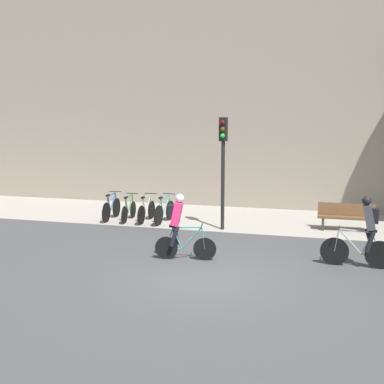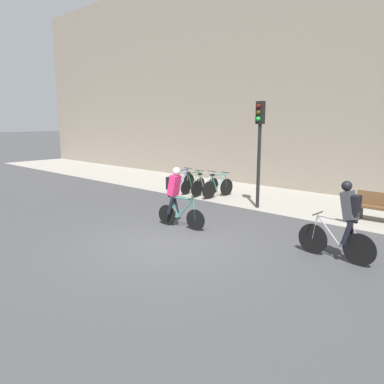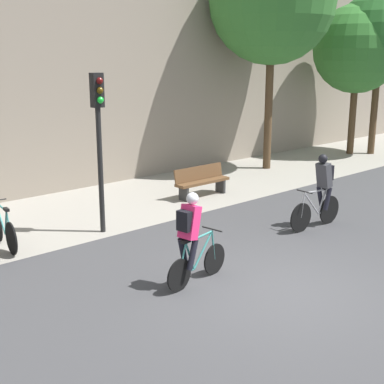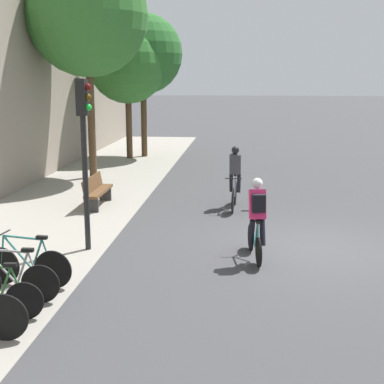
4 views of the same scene
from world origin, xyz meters
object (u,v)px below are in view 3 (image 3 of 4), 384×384
cyclist_pink (191,236)px  traffic_light_pole (99,124)px  cyclist_grey (321,189)px  parked_bike_3 (4,230)px  bench (201,181)px

cyclist_pink → traffic_light_pole: size_ratio=0.47×
cyclist_pink → traffic_light_pole: bearing=83.4°
cyclist_grey → parked_bike_3: bearing=150.4°
cyclist_pink → bench: 6.33m
traffic_light_pole → parked_bike_3: bearing=167.3°
cyclist_grey → cyclist_pink: bearing=-173.6°
cyclist_pink → cyclist_grey: 4.65m
traffic_light_pole → bench: size_ratio=2.02×
cyclist_pink → bench: cyclist_pink is taller
cyclist_grey → traffic_light_pole: 5.48m
parked_bike_3 → bench: (6.14, 0.40, 0.06)m
traffic_light_pole → cyclist_grey: bearing=-36.7°
bench → cyclist_pink: bearing=-134.0°
cyclist_grey → parked_bike_3: 7.36m
cyclist_pink → cyclist_grey: cyclist_grey is taller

